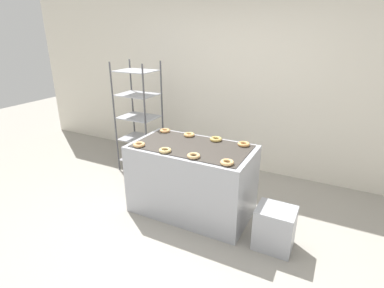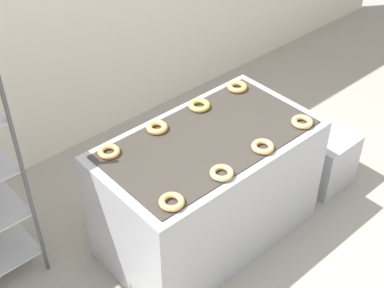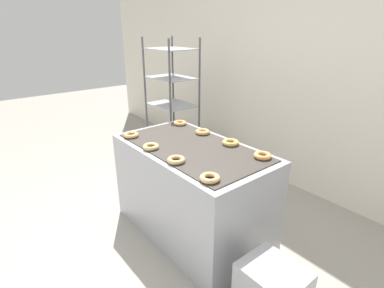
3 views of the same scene
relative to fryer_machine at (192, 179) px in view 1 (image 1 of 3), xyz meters
The scene contains 13 objects.
ground_plane 0.76m from the fryer_machine, 90.03° to the right, with size 14.00×14.00×0.00m, color #9E998E.
wall_back 1.78m from the fryer_machine, 90.01° to the left, with size 8.00×0.05×2.80m.
fryer_machine is the anchor object (origin of this frame).
baking_rack_cart 1.49m from the fryer_machine, 151.15° to the left, with size 0.58×0.46×1.65m.
glaze_bin 1.07m from the fryer_machine, 11.37° to the right, with size 0.38×0.32×0.44m.
donut_near_left 0.74m from the fryer_machine, 151.84° to the right, with size 0.14×0.14×0.03m, color #E3A868.
donut_near_midleft 0.55m from the fryer_machine, 121.06° to the right, with size 0.13×0.13×0.03m, color #DAB871.
donut_near_midright 0.55m from the fryer_machine, 59.86° to the right, with size 0.13×0.13×0.03m, color tan.
donut_near_right 0.74m from the fryer_machine, 27.91° to the right, with size 0.13×0.13×0.04m, color #E5B06E.
donut_far_left 0.74m from the fryer_machine, 152.64° to the left, with size 0.13×0.13×0.03m, color #ECA663.
donut_far_midleft 0.55m from the fryer_machine, 123.42° to the left, with size 0.13×0.13×0.04m, color #EBAC63.
donut_far_midright 0.55m from the fryer_machine, 57.80° to the left, with size 0.14×0.14×0.04m, color #D5B15A.
donut_far_right 0.73m from the fryer_machine, 27.62° to the left, with size 0.13×0.13×0.04m, color #EBA55C.
Camera 1 is at (1.44, -2.15, 2.07)m, focal length 28.00 mm.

